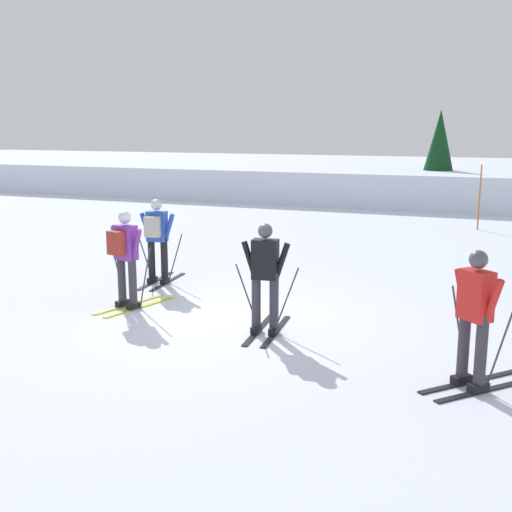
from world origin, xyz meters
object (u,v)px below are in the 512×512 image
(skier_purple, at_px, (125,255))
(conifer_far_left, at_px, (439,150))
(trail_marker_pole, at_px, (480,197))
(skier_red, at_px, (475,316))
(skier_black, at_px, (265,276))
(skier_blue, at_px, (157,237))

(skier_purple, height_order, conifer_far_left, conifer_far_left)
(skier_purple, distance_m, trail_marker_pole, 12.52)
(skier_red, xyz_separation_m, trail_marker_pole, (-0.56, 12.80, 0.08))
(skier_purple, bearing_deg, trail_marker_pole, 65.34)
(skier_black, height_order, conifer_far_left, conifer_far_left)
(trail_marker_pole, bearing_deg, skier_blue, -120.35)
(skier_purple, relative_size, skier_blue, 1.00)
(skier_purple, bearing_deg, skier_blue, 103.07)
(skier_black, height_order, skier_blue, same)
(conifer_far_left, bearing_deg, skier_black, -91.59)
(skier_red, bearing_deg, skier_blue, 152.76)
(skier_purple, xyz_separation_m, conifer_far_left, (3.25, 18.28, 1.19))
(skier_purple, relative_size, conifer_far_left, 0.45)
(skier_blue, distance_m, trail_marker_pole, 11.14)
(skier_black, height_order, skier_purple, same)
(skier_red, height_order, skier_blue, same)
(skier_blue, xyz_separation_m, trail_marker_pole, (5.63, 9.62, 0.04))
(skier_black, relative_size, conifer_far_left, 0.45)
(trail_marker_pole, height_order, conifer_far_left, conifer_far_left)
(trail_marker_pole, bearing_deg, skier_purple, -114.66)
(skier_black, bearing_deg, skier_purple, 171.56)
(skier_red, xyz_separation_m, skier_purple, (-5.78, 1.43, 0.04))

